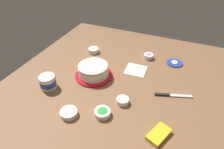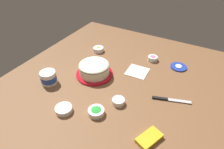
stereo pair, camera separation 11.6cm
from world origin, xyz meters
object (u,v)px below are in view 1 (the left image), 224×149
frosting_tub (48,82)px  candy_box_lower (159,134)px  sprinkle_bowl_pink (149,56)px  paper_napkin (136,70)px  sprinkle_bowl_green (102,112)px  frosting_tub_lid (174,63)px  sprinkle_bowl_yellow (69,113)px  sprinkle_bowl_blue (123,101)px  frosted_cake (94,70)px  spreading_knife (170,95)px  sprinkle_bowl_orange (94,50)px

frosting_tub → candy_box_lower: bearing=83.0°
sprinkle_bowl_pink → paper_napkin: bearing=-12.6°
paper_napkin → sprinkle_bowl_pink: bearing=167.4°
frosting_tub → candy_box_lower: frosting_tub is taller
frosting_tub → sprinkle_bowl_green: (0.08, 0.43, -0.03)m
frosting_tub_lid → sprinkle_bowl_yellow: size_ratio=1.24×
frosting_tub_lid → sprinkle_bowl_blue: size_ratio=1.59×
frosting_tub_lid → sprinkle_bowl_pink: size_ratio=1.58×
sprinkle_bowl_pink → sprinkle_bowl_yellow: bearing=-19.0°
sprinkle_bowl_yellow → candy_box_lower: sprinkle_bowl_yellow is taller
sprinkle_bowl_blue → sprinkle_bowl_green: size_ratio=0.82×
sprinkle_bowl_blue → paper_napkin: 0.36m
frosted_cake → sprinkle_bowl_pink: (-0.39, 0.30, -0.03)m
sprinkle_bowl_yellow → sprinkle_bowl_green: (-0.08, 0.17, 0.00)m
frosting_tub → sprinkle_bowl_yellow: (0.15, 0.26, -0.03)m
sprinkle_bowl_pink → paper_napkin: size_ratio=0.51×
frosting_tub → paper_napkin: 0.63m
frosting_tub → frosted_cake: bearing=135.6°
sprinkle_bowl_yellow → paper_napkin: 0.60m
frosting_tub_lid → spreading_knife: frosting_tub_lid is taller
sprinkle_bowl_green → paper_napkin: (-0.49, 0.04, -0.02)m
sprinkle_bowl_yellow → paper_napkin: bearing=158.8°
frosting_tub → paper_napkin: frosting_tub is taller
sprinkle_bowl_yellow → sprinkle_bowl_green: size_ratio=1.05×
frosted_cake → sprinkle_bowl_green: bearing=34.9°
sprinkle_bowl_orange → paper_napkin: bearing=74.9°
sprinkle_bowl_blue → paper_napkin: sprinkle_bowl_blue is taller
sprinkle_bowl_yellow → sprinkle_bowl_blue: bearing=130.3°
frosted_cake → sprinkle_bowl_green: size_ratio=2.80×
sprinkle_bowl_green → sprinkle_bowl_pink: bearing=172.6°
sprinkle_bowl_orange → spreading_knife: bearing=67.2°
sprinkle_bowl_pink → candy_box_lower: sprinkle_bowl_pink is taller
frosted_cake → candy_box_lower: frosted_cake is taller
spreading_knife → candy_box_lower: candy_box_lower is taller
frosted_cake → sprinkle_bowl_orange: (-0.30, -0.15, -0.03)m
frosting_tub_lid → spreading_knife: size_ratio=0.53×
frosted_cake → spreading_knife: frosted_cake is taller
sprinkle_bowl_yellow → sprinkle_bowl_green: sprinkle_bowl_green is taller
frosting_tub_lid → sprinkle_bowl_orange: bearing=-82.0°
sprinkle_bowl_green → frosting_tub_lid: bearing=156.8°
spreading_knife → sprinkle_bowl_blue: size_ratio=3.01×
frosted_cake → sprinkle_bowl_orange: bearing=-152.5°
sprinkle_bowl_green → sprinkle_bowl_yellow: bearing=-66.6°
frosted_cake → frosting_tub_lid: size_ratio=2.16×
candy_box_lower → paper_napkin: candy_box_lower is taller
frosting_tub_lid → sprinkle_bowl_blue: (0.56, -0.22, 0.01)m
frosting_tub → sprinkle_bowl_orange: (-0.52, 0.07, -0.03)m
sprinkle_bowl_orange → candy_box_lower: 0.92m
sprinkle_bowl_orange → candy_box_lower: size_ratio=0.66×
sprinkle_bowl_yellow → sprinkle_bowl_orange: (-0.67, -0.19, 0.00)m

